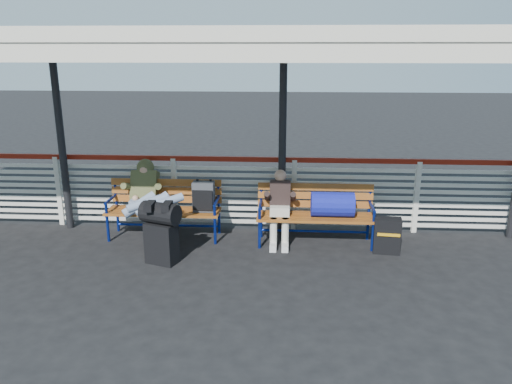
# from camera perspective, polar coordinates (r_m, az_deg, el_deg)

# --- Properties ---
(ground) EXTENTS (60.00, 60.00, 0.00)m
(ground) POSITION_cam_1_polar(r_m,az_deg,el_deg) (6.99, -12.47, -9.20)
(ground) COLOR black
(ground) RESTS_ON ground
(fence) EXTENTS (12.08, 0.08, 1.24)m
(fence) POSITION_cam_1_polar(r_m,az_deg,el_deg) (8.49, -9.28, 0.28)
(fence) COLOR silver
(fence) RESTS_ON ground
(canopy) EXTENTS (12.60, 3.60, 3.16)m
(canopy) POSITION_cam_1_polar(r_m,az_deg,el_deg) (7.18, -12.03, 16.55)
(canopy) COLOR silver
(canopy) RESTS_ON ground
(luggage_stack) EXTENTS (0.61, 0.47, 0.89)m
(luggage_stack) POSITION_cam_1_polar(r_m,az_deg,el_deg) (7.13, -10.81, -4.34)
(luggage_stack) COLOR black
(luggage_stack) RESTS_ON ground
(bench_left) EXTENTS (1.80, 0.56, 0.94)m
(bench_left) POSITION_cam_1_polar(r_m,az_deg,el_deg) (8.04, -8.98, -1.05)
(bench_left) COLOR #9B5D1E
(bench_left) RESTS_ON ground
(bench_right) EXTENTS (1.80, 0.56, 0.92)m
(bench_right) POSITION_cam_1_polar(r_m,az_deg,el_deg) (7.72, 7.91, -1.63)
(bench_right) COLOR #9B5D1E
(bench_right) RESTS_ON ground
(traveler_man) EXTENTS (0.94, 1.63, 0.77)m
(traveler_man) POSITION_cam_1_polar(r_m,az_deg,el_deg) (7.77, -12.14, -0.82)
(traveler_man) COLOR #8BA3BB
(traveler_man) RESTS_ON ground
(companion_person) EXTENTS (0.32, 0.66, 1.15)m
(companion_person) POSITION_cam_1_polar(r_m,az_deg,el_deg) (7.70, 2.74, -1.66)
(companion_person) COLOR beige
(companion_person) RESTS_ON ground
(suitcase_side) EXTENTS (0.41, 0.27, 0.54)m
(suitcase_side) POSITION_cam_1_polar(r_m,az_deg,el_deg) (7.68, 14.74, -4.83)
(suitcase_side) COLOR black
(suitcase_side) RESTS_ON ground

